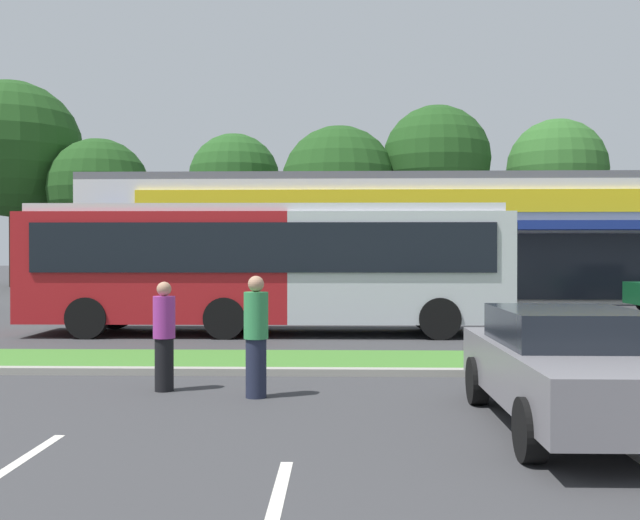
{
  "coord_description": "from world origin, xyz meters",
  "views": [
    {
      "loc": [
        -0.82,
        0.45,
        2.05
      ],
      "look_at": [
        -1.31,
        18.1,
        1.89
      ],
      "focal_mm": 41.41,
      "sensor_mm": 36.0,
      "label": 1
    }
  ],
  "objects_px": {
    "car_0": "(572,366)",
    "car_2": "(224,291)",
    "pedestrian_by_pole": "(256,336)",
    "pedestrian_near_bench": "(164,336)",
    "city_bus": "(267,264)"
  },
  "relations": [
    {
      "from": "car_0",
      "to": "car_2",
      "type": "distance_m",
      "value": 17.45
    },
    {
      "from": "pedestrian_by_pole",
      "to": "pedestrian_near_bench",
      "type": "bearing_deg",
      "value": -153.36
    },
    {
      "from": "city_bus",
      "to": "pedestrian_near_bench",
      "type": "relative_size",
      "value": 7.44
    },
    {
      "from": "car_2",
      "to": "pedestrian_near_bench",
      "type": "distance_m",
      "value": 14.01
    },
    {
      "from": "car_0",
      "to": "car_2",
      "type": "height_order",
      "value": "car_2"
    },
    {
      "from": "car_0",
      "to": "pedestrian_by_pole",
      "type": "height_order",
      "value": "pedestrian_by_pole"
    },
    {
      "from": "pedestrian_by_pole",
      "to": "city_bus",
      "type": "bearing_deg",
      "value": 139.02
    },
    {
      "from": "car_2",
      "to": "pedestrian_near_bench",
      "type": "xyz_separation_m",
      "value": [
        1.31,
        -13.95,
        0.07
      ]
    },
    {
      "from": "car_0",
      "to": "pedestrian_near_bench",
      "type": "bearing_deg",
      "value": -112.27
    },
    {
      "from": "pedestrian_near_bench",
      "to": "pedestrian_by_pole",
      "type": "relative_size",
      "value": 0.94
    },
    {
      "from": "city_bus",
      "to": "car_2",
      "type": "bearing_deg",
      "value": 108.05
    },
    {
      "from": "pedestrian_near_bench",
      "to": "pedestrian_by_pole",
      "type": "distance_m",
      "value": 1.5
    },
    {
      "from": "pedestrian_near_bench",
      "to": "car_2",
      "type": "bearing_deg",
      "value": 51.97
    },
    {
      "from": "car_0",
      "to": "pedestrian_near_bench",
      "type": "xyz_separation_m",
      "value": [
        -5.33,
        2.18,
        0.09
      ]
    },
    {
      "from": "car_0",
      "to": "pedestrian_by_pole",
      "type": "xyz_separation_m",
      "value": [
        -3.91,
        1.73,
        0.14
      ]
    }
  ]
}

